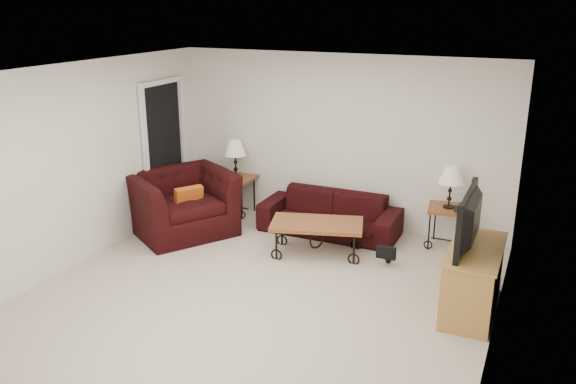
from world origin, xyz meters
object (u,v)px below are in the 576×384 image
object	(u,v)px
side_table_right	(447,227)
tv_stand	(473,279)
sofa	(329,214)
lamp_right	(450,187)
lamp_left	(235,159)
backpack	(389,246)
television	(477,220)
armchair	(182,203)
coffee_table	(317,238)
side_table_left	(236,195)

from	to	relation	value
side_table_right	tv_stand	bearing A→B (deg)	-71.29
sofa	lamp_right	bearing A→B (deg)	6.34
lamp_right	tv_stand	size ratio (longest dim) A/B	0.47
lamp_left	lamp_right	xyz separation A→B (m)	(3.24, -0.00, -0.04)
lamp_left	backpack	xyz separation A→B (m)	(2.67, -0.85, -0.64)
side_table_right	television	world-z (taller)	television
side_table_right	backpack	distance (m)	1.02
lamp_left	television	xyz separation A→B (m)	(3.77, -1.64, 0.15)
sofa	armchair	size ratio (longest dim) A/B	1.45
backpack	tv_stand	bearing A→B (deg)	-54.98
tv_stand	television	world-z (taller)	television
coffee_table	lamp_left	bearing A→B (deg)	151.19
television	backpack	bearing A→B (deg)	-125.74
backpack	lamp_left	bearing A→B (deg)	142.65
tv_stand	coffee_table	bearing A→B (deg)	161.48
lamp_left	tv_stand	distance (m)	4.17
side_table_left	coffee_table	bearing A→B (deg)	-28.81
side_table_right	lamp_left	xyz separation A→B (m)	(-3.24, 0.00, 0.60)
side_table_right	coffee_table	xyz separation A→B (m)	(-1.51, -0.95, -0.06)
sofa	television	xyz separation A→B (m)	(2.15, -1.46, 0.74)
side_table_right	lamp_left	bearing A→B (deg)	180.00
sofa	lamp_right	xyz separation A→B (m)	(1.62, 0.18, 0.56)
lamp_left	sofa	bearing A→B (deg)	-6.35
side_table_left	tv_stand	size ratio (longest dim) A/B	0.49
lamp_right	coffee_table	xyz separation A→B (m)	(-1.51, -0.95, -0.62)
side_table_left	tv_stand	world-z (taller)	tv_stand
tv_stand	backpack	xyz separation A→B (m)	(-1.12, 0.79, -0.12)
television	side_table_left	bearing A→B (deg)	-113.52
sofa	side_table_left	world-z (taller)	side_table_left
armchair	backpack	bearing A→B (deg)	-54.21
armchair	coffee_table	bearing A→B (deg)	-55.47
lamp_left	coffee_table	bearing A→B (deg)	-28.81
side_table_right	television	bearing A→B (deg)	-71.92
side_table_right	backpack	size ratio (longest dim) A/B	1.16
lamp_left	lamp_right	size ratio (longest dim) A/B	1.04
sofa	coffee_table	bearing A→B (deg)	-81.92
lamp_left	armchair	bearing A→B (deg)	-106.95
lamp_left	television	size ratio (longest dim) A/B	0.55
sofa	side_table_right	world-z (taller)	sofa
tv_stand	backpack	bearing A→B (deg)	144.75
side_table_left	side_table_right	distance (m)	3.24
coffee_table	armchair	world-z (taller)	armchair
side_table_left	backpack	xyz separation A→B (m)	(2.67, -0.85, -0.05)
armchair	backpack	world-z (taller)	armchair
tv_stand	backpack	distance (m)	1.38
lamp_left	lamp_right	distance (m)	3.24
side_table_left	armchair	distance (m)	1.08
lamp_left	coffee_table	size ratio (longest dim) A/B	0.50
sofa	side_table_right	size ratio (longest dim) A/B	3.51
coffee_table	tv_stand	xyz separation A→B (m)	(2.07, -0.69, 0.14)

